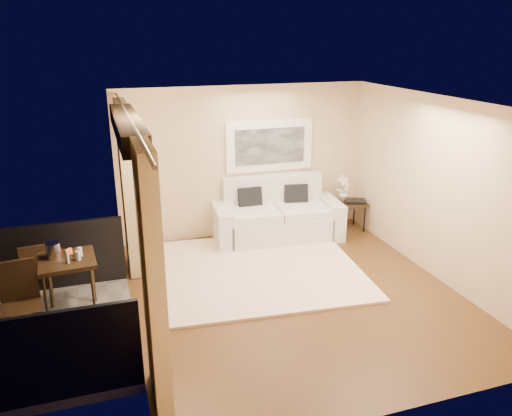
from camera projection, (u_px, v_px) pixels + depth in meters
floor at (295, 294)px, 7.13m from camera, size 5.00×5.00×0.00m
room_shell at (127, 127)px, 5.68m from camera, size 5.00×6.40×5.00m
balcony at (45, 322)px, 6.11m from camera, size 1.81×2.60×1.17m
curtains at (137, 223)px, 6.08m from camera, size 0.16×4.80×2.64m
artwork at (270, 146)px, 8.95m from camera, size 1.62×0.07×0.92m
rug at (256, 270)px, 7.82m from camera, size 3.42×3.04×0.04m
sofa at (276, 217)px, 9.03m from camera, size 2.34×1.16×1.09m
side_table at (351, 205)px, 9.33m from camera, size 0.53×0.53×0.54m
tray at (355, 201)px, 9.30m from camera, size 0.46×0.40×0.05m
orchid at (344, 188)px, 9.29m from camera, size 0.30×0.23×0.51m
bistro_table at (67, 265)px, 6.38m from camera, size 0.74×0.74×0.81m
balcony_chair_far at (36, 269)px, 6.79m from camera, size 0.41×0.41×0.87m
balcony_chair_near at (20, 296)px, 5.92m from camera, size 0.48×0.49×1.00m
ice_bucket at (53, 250)px, 6.35m from camera, size 0.18×0.18×0.20m
candle at (70, 251)px, 6.49m from camera, size 0.06×0.06×0.07m
vase at (67, 257)px, 6.20m from camera, size 0.04×0.04×0.18m
glass_a at (78, 256)px, 6.30m from camera, size 0.06×0.06×0.12m
glass_b at (80, 252)px, 6.41m from camera, size 0.06×0.06×0.12m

